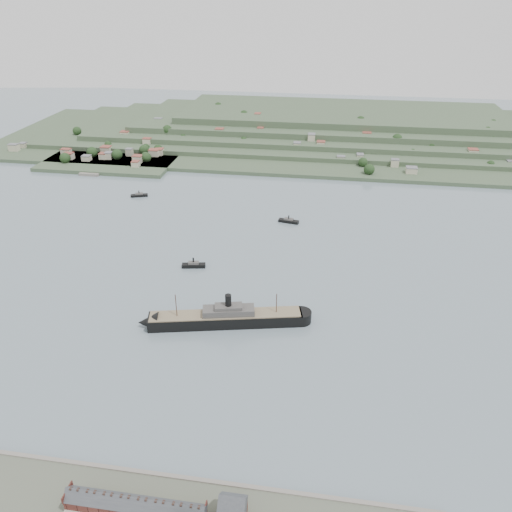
# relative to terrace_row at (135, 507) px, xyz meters

# --- Properties ---
(ground) EXTENTS (1400.00, 1400.00, 0.00)m
(ground) POSITION_rel_terrace_row_xyz_m (10.00, 168.02, -6.84)
(ground) COLOR slate
(ground) RESTS_ON ground
(terrace_row) EXTENTS (55.60, 9.80, 11.07)m
(terrace_row) POSITION_rel_terrace_row_xyz_m (0.00, 0.00, 0.00)
(terrace_row) COLOR #421D17
(terrace_row) RESTS_ON ground
(gabled_building) EXTENTS (10.40, 10.18, 14.09)m
(gabled_building) POSITION_rel_terrace_row_xyz_m (37.50, 4.02, 1.34)
(gabled_building) COLOR #421D17
(gabled_building) RESTS_ON ground
(far_peninsula) EXTENTS (760.00, 309.00, 30.00)m
(far_peninsula) POSITION_rel_terrace_row_xyz_m (37.91, 561.12, 5.04)
(far_peninsula) COLOR #32462E
(far_peninsula) RESTS_ON ground
(steamship) EXTENTS (105.18, 34.01, 25.51)m
(steamship) POSITION_rel_terrace_row_xyz_m (5.55, 129.30, -2.13)
(steamship) COLOR black
(steamship) RESTS_ON ground
(tugboat) EXTENTS (17.67, 7.51, 7.71)m
(tugboat) POSITION_rel_terrace_row_xyz_m (-29.85, 195.12, -4.96)
(tugboat) COLOR black
(tugboat) RESTS_ON ground
(ferry_west) EXTENTS (16.91, 9.42, 6.12)m
(ferry_west) POSITION_rel_terrace_row_xyz_m (-119.31, 321.94, -5.37)
(ferry_west) COLOR black
(ferry_west) RESTS_ON ground
(ferry_east) EXTENTS (18.38, 8.30, 6.66)m
(ferry_east) POSITION_rel_terrace_row_xyz_m (31.86, 284.08, -5.24)
(ferry_east) COLOR black
(ferry_east) RESTS_ON ground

